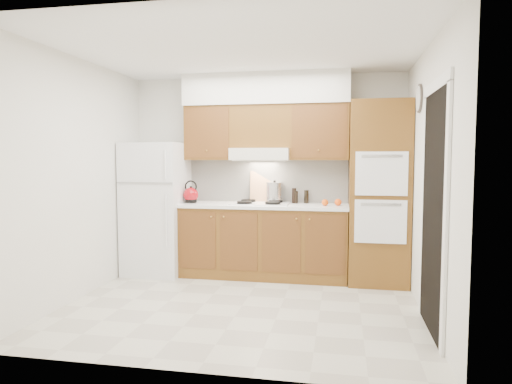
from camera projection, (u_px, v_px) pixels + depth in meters
floor at (242, 306)px, 4.72m from camera, size 3.60×3.60×0.00m
ceiling at (241, 50)px, 4.52m from camera, size 3.60×3.60×0.00m
wall_back at (266, 175)px, 6.09m from camera, size 3.60×0.02×2.60m
wall_left at (80, 179)px, 4.95m from camera, size 0.02×3.00×2.60m
wall_right at (428, 182)px, 4.29m from camera, size 0.02×3.00×2.60m
fridge at (157, 208)px, 6.03m from camera, size 0.75×0.72×1.72m
base_cabinets at (264, 242)px, 5.86m from camera, size 2.11×0.60×0.90m
countertop at (264, 206)px, 5.81m from camera, size 2.13×0.62×0.04m
backsplash at (268, 181)px, 6.08m from camera, size 2.11×0.03×0.56m
oven_cabinet at (379, 193)px, 5.52m from camera, size 0.70×0.65×2.20m
upper_cab_left at (211, 133)px, 6.02m from camera, size 0.63×0.33×0.70m
upper_cab_right at (320, 132)px, 5.75m from camera, size 0.73×0.33×0.70m
range_hood at (261, 154)px, 5.85m from camera, size 0.75×0.45×0.15m
upper_cab_over_hood at (262, 127)px, 5.89m from camera, size 0.75×0.33×0.55m
soffit at (266, 89)px, 5.83m from camera, size 2.13×0.36×0.40m
cooktop at (260, 203)px, 5.84m from camera, size 0.74×0.50×0.01m
doorway at (433, 213)px, 3.97m from camera, size 0.02×0.90×2.10m
wall_clock at (419, 98)px, 4.76m from camera, size 0.02×0.30×0.30m
kettle at (191, 195)px, 5.93m from camera, size 0.21×0.21×0.19m
cutting_board at (262, 187)px, 6.06m from camera, size 0.33×0.15×0.42m
stock_pot at (274, 192)px, 5.95m from camera, size 0.28×0.28×0.23m
condiment_a at (294, 196)px, 5.91m from camera, size 0.06×0.06×0.20m
condiment_b at (296, 197)px, 5.88m from camera, size 0.07×0.07×0.16m
condiment_c at (306, 197)px, 5.91m from camera, size 0.08×0.08×0.17m
orange_near at (338, 202)px, 5.61m from camera, size 0.11×0.11×0.09m
orange_far at (325, 202)px, 5.59m from camera, size 0.09×0.09×0.08m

